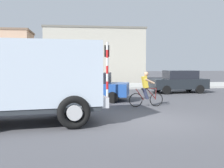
% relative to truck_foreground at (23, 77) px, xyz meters
% --- Properties ---
extents(ground_plane, '(120.00, 120.00, 0.00)m').
position_rel_truck_foreground_xyz_m(ground_plane, '(4.58, -0.15, -1.67)').
color(ground_plane, '#4C4C51').
extents(sidewalk_far, '(80.00, 5.00, 0.16)m').
position_rel_truck_foreground_xyz_m(sidewalk_far, '(4.58, 14.64, -1.59)').
color(sidewalk_far, '#ADADA8').
rests_on(sidewalk_far, ground).
extents(truck_foreground, '(5.70, 3.36, 2.90)m').
position_rel_truck_foreground_xyz_m(truck_foreground, '(0.00, 0.00, 0.00)').
color(truck_foreground, silver).
rests_on(truck_foreground, ground).
extents(cyclist, '(1.73, 0.50, 1.72)m').
position_rel_truck_foreground_xyz_m(cyclist, '(5.30, 3.21, -0.80)').
color(cyclist, black).
rests_on(cyclist, ground).
extents(traffic_light_pole, '(0.24, 0.43, 3.20)m').
position_rel_truck_foreground_xyz_m(traffic_light_pole, '(3.51, 4.21, 0.40)').
color(traffic_light_pole, red).
rests_on(traffic_light_pole, ground).
extents(car_red_near, '(4.32, 2.78, 1.60)m').
position_rel_truck_foreground_xyz_m(car_red_near, '(2.88, 5.89, -0.85)').
color(car_red_near, '#234C9E').
rests_on(car_red_near, ground).
extents(car_white_mid, '(4.05, 1.98, 1.60)m').
position_rel_truck_foreground_xyz_m(car_white_mid, '(0.44, 9.84, -0.85)').
color(car_white_mid, '#B7B7BC').
rests_on(car_white_mid, ground).
extents(car_far_side, '(4.09, 2.05, 1.60)m').
position_rel_truck_foreground_xyz_m(car_far_side, '(9.35, 9.16, -0.85)').
color(car_far_side, '#1E2328').
rests_on(car_far_side, ground).
extents(pedestrian_near_kerb, '(0.34, 0.22, 1.62)m').
position_rel_truck_foreground_xyz_m(pedestrian_near_kerb, '(1.73, 9.08, -0.82)').
color(pedestrian_near_kerb, '#2D334C').
rests_on(pedestrian_near_kerb, ground).
extents(building_mid_block, '(10.86, 5.76, 5.93)m').
position_rel_truck_foreground_xyz_m(building_mid_block, '(4.28, 21.90, 1.30)').
color(building_mid_block, '#B2AD9E').
rests_on(building_mid_block, ground).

